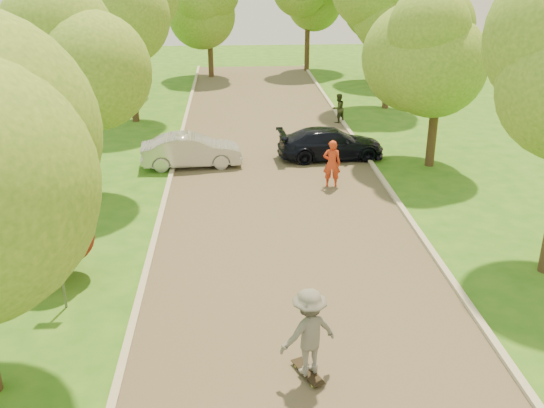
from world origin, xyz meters
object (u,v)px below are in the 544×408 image
object	(u,v)px
skateboarder	(309,332)
street_sign	(58,250)
dark_sedan	(331,143)
longboard	(308,372)
person_striped	(332,164)
silver_sedan	(191,151)
person_olive	(338,108)

from	to	relation	value
skateboarder	street_sign	bearing A→B (deg)	-51.22
dark_sedan	street_sign	bearing A→B (deg)	139.20
street_sign	longboard	distance (m)	6.51
skateboarder	person_striped	xyz separation A→B (m)	(2.21, 10.87, -0.18)
silver_sedan	dark_sedan	xyz separation A→B (m)	(5.80, 0.65, -0.01)
silver_sedan	person_striped	bearing A→B (deg)	-121.62
person_olive	silver_sedan	bearing A→B (deg)	8.63
street_sign	person_striped	size ratio (longest dim) A/B	1.22
longboard	dark_sedan	bearing A→B (deg)	-123.74
skateboarder	person_olive	xyz separation A→B (m)	(4.01, 20.00, -0.32)
street_sign	person_olive	xyz separation A→B (m)	(9.60, 16.99, -0.82)
person_striped	skateboarder	bearing A→B (deg)	88.14
silver_sedan	person_striped	size ratio (longest dim) A/B	2.26
silver_sedan	skateboarder	world-z (taller)	skateboarder
silver_sedan	longboard	size ratio (longest dim) A/B	4.04
longboard	person_striped	bearing A→B (deg)	-124.45
street_sign	dark_sedan	xyz separation A→B (m)	(8.30, 11.20, -0.92)
person_olive	dark_sedan	bearing A→B (deg)	43.71
street_sign	dark_sedan	bearing A→B (deg)	53.48
person_striped	person_olive	distance (m)	9.31
silver_sedan	skateboarder	bearing A→B (deg)	-171.89
dark_sedan	skateboarder	world-z (taller)	skateboarder
longboard	person_olive	world-z (taller)	person_olive
dark_sedan	person_striped	world-z (taller)	person_striped
longboard	person_olive	xyz separation A→B (m)	(4.01, 20.00, 0.64)
street_sign	dark_sedan	size ratio (longest dim) A/B	0.49
person_olive	person_striped	bearing A→B (deg)	45.25
street_sign	longboard	bearing A→B (deg)	-28.25
longboard	person_striped	size ratio (longest dim) A/B	0.56
silver_sedan	skateboarder	xyz separation A→B (m)	(3.09, -13.55, 0.41)
street_sign	silver_sedan	bearing A→B (deg)	76.67
silver_sedan	longboard	distance (m)	13.91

